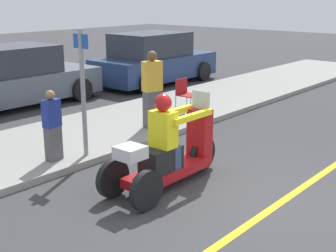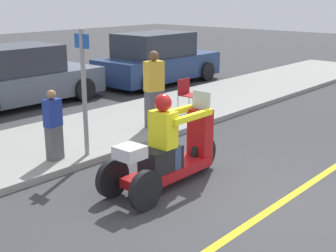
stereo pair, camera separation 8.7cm
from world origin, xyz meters
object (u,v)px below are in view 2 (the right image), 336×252
(spectator_end_of_line, at_px, (53,126))
(parked_car_lot_right, at_px, (157,60))
(motorcycle_trike, at_px, (168,153))
(spectator_with_child, at_px, (154,91))
(street_sign, at_px, (84,88))
(folding_chair_set_back, at_px, (188,92))
(parked_car_lot_left, at_px, (16,78))

(spectator_end_of_line, distance_m, parked_car_lot_right, 7.96)
(motorcycle_trike, xyz_separation_m, spectator_with_child, (1.99, 2.15, 0.38))
(spectator_with_child, relative_size, street_sign, 0.74)
(motorcycle_trike, height_order, folding_chair_set_back, motorcycle_trike)
(parked_car_lot_left, xyz_separation_m, parked_car_lot_right, (4.83, -0.65, 0.04))
(spectator_end_of_line, bearing_deg, parked_car_lot_left, 65.63)
(spectator_end_of_line, relative_size, folding_chair_set_back, 1.49)
(spectator_with_child, relative_size, folding_chair_set_back, 1.99)
(parked_car_lot_left, bearing_deg, street_sign, -108.01)
(spectator_with_child, height_order, parked_car_lot_left, spectator_with_child)
(motorcycle_trike, relative_size, parked_car_lot_right, 0.53)
(spectator_end_of_line, xyz_separation_m, folding_chair_set_back, (4.05, 0.34, -0.08))
(parked_car_lot_left, relative_size, parked_car_lot_right, 1.02)
(spectator_end_of_line, xyz_separation_m, parked_car_lot_left, (2.08, 4.60, 0.03))
(folding_chair_set_back, xyz_separation_m, parked_car_lot_left, (-1.97, 4.25, 0.12))
(parked_car_lot_right, bearing_deg, spectator_end_of_line, -150.25)
(spectator_with_child, relative_size, parked_car_lot_left, 0.36)
(street_sign, bearing_deg, parked_car_lot_left, 71.99)
(spectator_with_child, xyz_separation_m, folding_chair_set_back, (1.43, 0.24, -0.28))
(spectator_with_child, height_order, spectator_end_of_line, spectator_with_child)
(parked_car_lot_right, height_order, street_sign, street_sign)
(spectator_with_child, bearing_deg, folding_chair_set_back, 9.54)
(motorcycle_trike, height_order, parked_car_lot_right, parked_car_lot_right)
(motorcycle_trike, xyz_separation_m, folding_chair_set_back, (3.42, 2.39, 0.10))
(folding_chair_set_back, bearing_deg, parked_car_lot_left, 114.83)
(motorcycle_trike, distance_m, street_sign, 1.99)
(spectator_with_child, height_order, parked_car_lot_right, spectator_with_child)
(folding_chair_set_back, bearing_deg, parked_car_lot_right, 51.58)
(spectator_end_of_line, bearing_deg, motorcycle_trike, -72.83)
(street_sign, bearing_deg, spectator_with_child, 8.86)
(spectator_with_child, xyz_separation_m, spectator_end_of_line, (-2.62, -0.10, -0.20))
(spectator_end_of_line, bearing_deg, parked_car_lot_right, 29.75)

